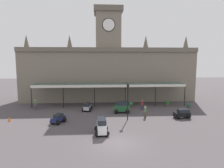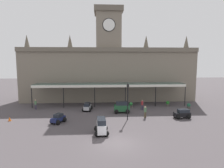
% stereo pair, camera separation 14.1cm
% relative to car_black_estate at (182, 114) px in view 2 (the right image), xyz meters
% --- Properties ---
extents(ground_plane, '(140.00, 140.00, 0.00)m').
position_rel_car_black_estate_xyz_m(ground_plane, '(-9.80, -7.84, -0.56)').
color(ground_plane, '#484144').
extents(station_building, '(34.07, 6.40, 18.21)m').
position_rel_car_black_estate_xyz_m(station_building, '(-9.80, 13.88, 5.44)').
color(station_building, slate).
rests_on(station_building, ground).
extents(entrance_canopy, '(26.72, 3.26, 3.97)m').
position_rel_car_black_estate_xyz_m(entrance_canopy, '(-9.80, 8.45, 3.25)').
color(entrance_canopy, '#38564C').
rests_on(entrance_canopy, ground).
extents(car_black_estate, '(2.32, 1.68, 1.27)m').
position_rel_car_black_estate_xyz_m(car_black_estate, '(0.00, 0.00, 0.00)').
color(car_black_estate, black).
rests_on(car_black_estate, ground).
extents(car_green_van, '(2.44, 1.66, 1.77)m').
position_rel_car_black_estate_xyz_m(car_green_van, '(-8.17, 3.28, 0.24)').
color(car_green_van, '#1E512D').
rests_on(car_green_van, ground).
extents(car_navy_sedan, '(2.04, 2.24, 1.19)m').
position_rel_car_black_estate_xyz_m(car_navy_sedan, '(-16.96, -1.08, -0.06)').
color(car_navy_sedan, '#19214C').
rests_on(car_navy_sedan, ground).
extents(car_white_van, '(1.69, 2.45, 1.77)m').
position_rel_car_black_estate_xyz_m(car_white_van, '(-11.38, -5.23, 0.24)').
color(car_white_van, silver).
rests_on(car_white_van, ground).
extents(car_silver_estate, '(1.70, 2.33, 1.27)m').
position_rel_car_black_estate_xyz_m(car_silver_estate, '(-13.59, 4.94, 0.00)').
color(car_silver_estate, '#B2B5BA').
rests_on(car_silver_estate, ground).
extents(pedestrian_beside_cars, '(0.35, 0.34, 1.67)m').
position_rel_car_black_estate_xyz_m(pedestrian_beside_cars, '(-5.15, 0.54, 0.34)').
color(pedestrian_beside_cars, brown).
rests_on(pedestrian_beside_cars, ground).
extents(pedestrian_crossing_forecourt, '(0.34, 0.34, 1.67)m').
position_rel_car_black_estate_xyz_m(pedestrian_crossing_forecourt, '(-22.19, 6.24, 0.34)').
color(pedestrian_crossing_forecourt, '#3F384C').
rests_on(pedestrian_crossing_forecourt, ground).
extents(pedestrian_near_entrance, '(0.38, 0.34, 1.67)m').
position_rel_car_black_estate_xyz_m(pedestrian_near_entrance, '(-4.66, 4.87, 0.34)').
color(pedestrian_near_entrance, '#3F384C').
rests_on(pedestrian_near_entrance, ground).
extents(victorian_lamppost, '(0.30, 0.30, 5.09)m').
position_rel_car_black_estate_xyz_m(victorian_lamppost, '(-7.78, -0.31, 2.59)').
color(victorian_lamppost, black).
rests_on(victorian_lamppost, ground).
extents(traffic_cone, '(0.40, 0.40, 0.55)m').
position_rel_car_black_estate_xyz_m(traffic_cone, '(-23.63, 0.06, -0.29)').
color(traffic_cone, orange).
rests_on(traffic_cone, ground).
extents(planter_forecourt_centre, '(0.60, 0.60, 0.96)m').
position_rel_car_black_estate_xyz_m(planter_forecourt_centre, '(0.36, 7.06, -0.07)').
color(planter_forecourt_centre, '#47423D').
rests_on(planter_forecourt_centre, ground).
extents(planter_by_canopy, '(0.60, 0.60, 0.96)m').
position_rel_car_black_estate_xyz_m(planter_by_canopy, '(3.22, 5.00, -0.07)').
color(planter_by_canopy, '#47423D').
rests_on(planter_by_canopy, ground).
extents(planter_near_kerb, '(0.60, 0.60, 0.96)m').
position_rel_car_black_estate_xyz_m(planter_near_kerb, '(-6.27, 6.36, -0.07)').
color(planter_near_kerb, '#47423D').
rests_on(planter_near_kerb, ground).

